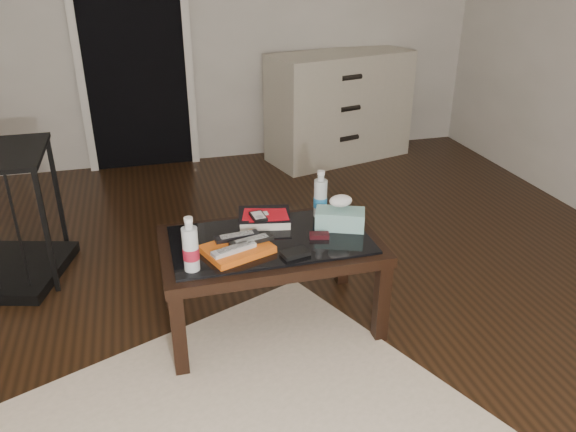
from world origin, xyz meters
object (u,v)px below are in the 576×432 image
water_bottle_right (321,194)px  tissue_box (340,219)px  coffee_table (270,251)px  textbook (265,218)px  dresser (339,107)px  water_bottle_left (190,244)px

water_bottle_right → tissue_box: 0.17m
coffee_table → tissue_box: 0.37m
coffee_table → textbook: size_ratio=4.00×
textbook → dresser: bearing=72.0°
water_bottle_right → tissue_box: (0.05, -0.15, -0.07)m
textbook → water_bottle_right: (0.28, -0.00, 0.10)m
textbook → coffee_table: bearing=-84.1°
coffee_table → water_bottle_right: (0.30, 0.17, 0.18)m
water_bottle_right → dresser: bearing=67.6°
coffee_table → textbook: (0.02, 0.18, 0.09)m
textbook → water_bottle_left: bearing=-126.8°
coffee_table → tissue_box: tissue_box is taller
tissue_box → coffee_table: bearing=-153.5°
water_bottle_left → water_bottle_right: 0.76m
coffee_table → water_bottle_left: bearing=-154.4°
tissue_box → water_bottle_left: bearing=-141.8°
dresser → tissue_box: 2.34m
coffee_table → textbook: bearing=85.1°
coffee_table → textbook: 0.20m
coffee_table → water_bottle_left: (-0.38, -0.18, 0.18)m
textbook → water_bottle_right: size_ratio=1.05×
coffee_table → dresser: (1.14, 2.22, 0.05)m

